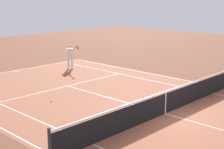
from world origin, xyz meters
name	(u,v)px	position (x,y,z in m)	size (l,w,h in m)	color
ground_plane	(165,114)	(0.00, 0.00, 0.00)	(60.00, 60.00, 0.00)	brown
court_slab	(165,114)	(0.00, 0.00, 0.00)	(24.20, 11.40, 0.00)	#935138
court_line_markings	(165,114)	(0.00, 0.00, 0.00)	(23.85, 11.05, 0.01)	white
tennis_net	(165,102)	(0.00, 0.00, 0.49)	(0.10, 11.70, 1.08)	#2D2D33
tennis_player_near	(70,55)	(9.68, -2.91, 0.93)	(1.19, 0.75, 1.70)	white
tennis_ball	(51,101)	(4.75, 2.30, 0.03)	(0.07, 0.07, 0.07)	#CCE01E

